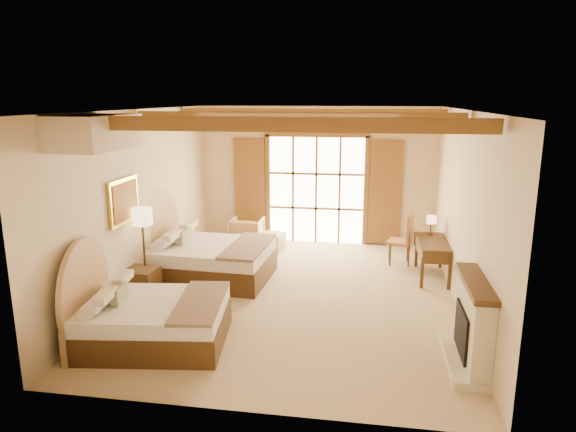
% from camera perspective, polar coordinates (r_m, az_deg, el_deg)
% --- Properties ---
extents(floor, '(7.00, 7.00, 0.00)m').
position_cam_1_polar(floor, '(9.15, 0.75, -8.75)').
color(floor, '#D0B788').
rests_on(floor, ground).
extents(wall_back, '(5.50, 0.00, 5.50)m').
position_cam_1_polar(wall_back, '(12.11, 3.20, 4.50)').
color(wall_back, beige).
rests_on(wall_back, ground).
extents(wall_left, '(0.00, 7.00, 7.00)m').
position_cam_1_polar(wall_left, '(9.48, -15.91, 1.61)').
color(wall_left, beige).
rests_on(wall_left, ground).
extents(wall_right, '(0.00, 7.00, 7.00)m').
position_cam_1_polar(wall_right, '(8.73, 18.94, 0.44)').
color(wall_right, beige).
rests_on(wall_right, ground).
extents(ceiling, '(7.00, 7.00, 0.00)m').
position_cam_1_polar(ceiling, '(8.50, 0.81, 11.71)').
color(ceiling, '#BD8236').
rests_on(ceiling, ground).
extents(ceiling_beams, '(5.39, 4.60, 0.18)m').
position_cam_1_polar(ceiling_beams, '(8.50, 0.81, 10.90)').
color(ceiling_beams, brown).
rests_on(ceiling_beams, ceiling).
extents(french_doors, '(3.95, 0.08, 2.60)m').
position_cam_1_polar(french_doors, '(12.10, 3.15, 2.82)').
color(french_doors, white).
rests_on(french_doors, ground).
extents(fireplace, '(0.46, 1.40, 1.16)m').
position_cam_1_polar(fireplace, '(7.16, 19.70, -11.56)').
color(fireplace, beige).
rests_on(fireplace, ground).
extents(painting, '(0.06, 0.95, 0.75)m').
position_cam_1_polar(painting, '(8.77, -17.74, 1.58)').
color(painting, gold).
rests_on(painting, wall_left).
extents(canopy_valance, '(0.70, 1.40, 0.45)m').
position_cam_1_polar(canopy_valance, '(7.38, -20.63, 8.73)').
color(canopy_valance, beige).
rests_on(canopy_valance, ceiling).
extents(bed_near, '(2.19, 1.76, 1.32)m').
position_cam_1_polar(bed_near, '(7.66, -15.81, -10.55)').
color(bed_near, '#4A2F19').
rests_on(bed_near, floor).
extents(bed_far, '(2.33, 1.81, 1.48)m').
position_cam_1_polar(bed_far, '(9.97, -9.55, -4.36)').
color(bed_far, '#4A2F19').
rests_on(bed_far, floor).
extents(nightstand, '(0.54, 0.54, 0.60)m').
position_cam_1_polar(nightstand, '(9.06, -15.92, -7.46)').
color(nightstand, '#4A2F19').
rests_on(nightstand, floor).
extents(floor_lamp, '(0.34, 0.34, 1.60)m').
position_cam_1_polar(floor_lamp, '(8.92, -15.89, -0.66)').
color(floor_lamp, '#3B2F17').
rests_on(floor_lamp, floor).
extents(armchair, '(0.73, 0.75, 0.68)m').
position_cam_1_polar(armchair, '(11.95, -4.61, -1.81)').
color(armchair, tan).
rests_on(armchair, floor).
extents(ottoman, '(0.62, 0.62, 0.39)m').
position_cam_1_polar(ottoman, '(11.64, -1.88, -2.91)').
color(ottoman, tan).
rests_on(ottoman, floor).
extents(desk, '(0.63, 1.37, 0.73)m').
position_cam_1_polar(desk, '(10.27, 15.73, -4.49)').
color(desk, '#4A2F19').
rests_on(desk, floor).
extents(desk_chair, '(0.59, 0.58, 1.07)m').
position_cam_1_polar(desk_chair, '(10.95, 12.39, -3.51)').
color(desk_chair, '#B87837').
rests_on(desk_chair, floor).
extents(desk_lamp, '(0.19, 0.19, 0.38)m').
position_cam_1_polar(desk_lamp, '(10.56, 15.64, -0.48)').
color(desk_lamp, '#3B2F17').
rests_on(desk_lamp, desk).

